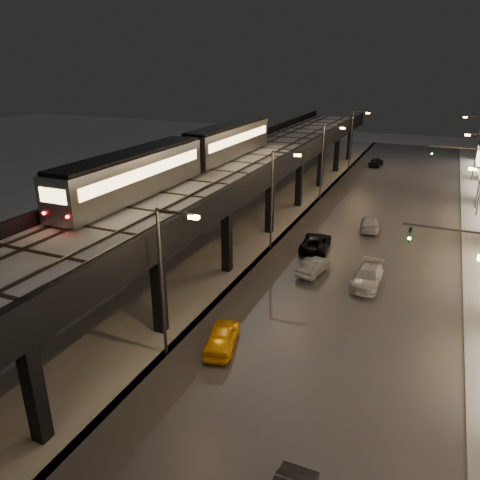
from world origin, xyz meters
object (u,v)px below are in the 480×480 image
(subway_train, at_px, (190,154))
(car_onc_white, at_px, (368,277))
(car_taxi, at_px, (222,338))
(car_far_white, at_px, (376,162))
(car_mid_dark, at_px, (370,224))
(car_near_white, at_px, (314,267))
(car_mid_silver, at_px, (316,243))

(subway_train, xyz_separation_m, car_onc_white, (17.22, -3.60, -7.56))
(car_taxi, xyz_separation_m, car_far_white, (0.82, 56.38, -0.03))
(car_mid_dark, xyz_separation_m, car_onc_white, (1.83, -12.85, 0.02))
(subway_train, xyz_separation_m, car_mid_dark, (15.39, 9.25, -7.59))
(car_far_white, height_order, car_onc_white, car_far_white)
(car_taxi, bearing_deg, car_far_white, -105.22)
(car_onc_white, bearing_deg, car_mid_dark, 99.62)
(car_near_white, distance_m, car_mid_silver, 5.26)
(subway_train, distance_m, car_mid_dark, 19.49)
(car_taxi, bearing_deg, subway_train, -70.21)
(car_near_white, xyz_separation_m, car_mid_silver, (-1.21, 5.12, 0.06))
(car_onc_white, bearing_deg, car_taxi, -117.37)
(car_taxi, xyz_separation_m, car_near_white, (2.32, 12.36, -0.08))
(car_near_white, bearing_deg, car_mid_dark, -91.50)
(car_near_white, relative_size, car_mid_silver, 0.77)
(car_mid_silver, bearing_deg, car_far_white, -94.96)
(subway_train, distance_m, car_onc_white, 19.15)
(car_taxi, height_order, car_near_white, car_taxi)
(subway_train, relative_size, car_taxi, 7.92)
(car_onc_white, bearing_deg, car_mid_silver, 136.76)
(subway_train, distance_m, car_mid_silver, 14.05)
(car_near_white, height_order, car_far_white, car_far_white)
(car_taxi, distance_m, car_mid_silver, 17.51)
(car_mid_silver, xyz_separation_m, car_mid_dark, (3.69, 7.37, -0.03))
(car_mid_dark, height_order, car_onc_white, car_onc_white)
(car_mid_silver, height_order, car_far_white, car_mid_silver)
(car_onc_white, bearing_deg, car_near_white, 176.83)
(car_mid_dark, bearing_deg, car_near_white, 72.53)
(subway_train, xyz_separation_m, car_far_white, (11.42, 40.78, -7.56))
(car_taxi, relative_size, car_mid_dark, 0.92)
(subway_train, bearing_deg, car_onc_white, -11.80)
(car_mid_silver, bearing_deg, car_mid_dark, -121.97)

